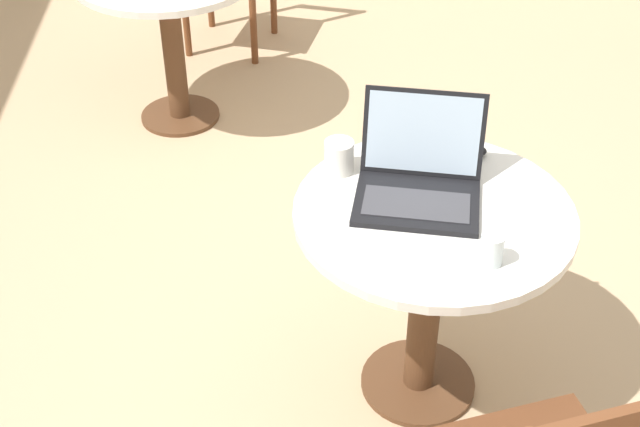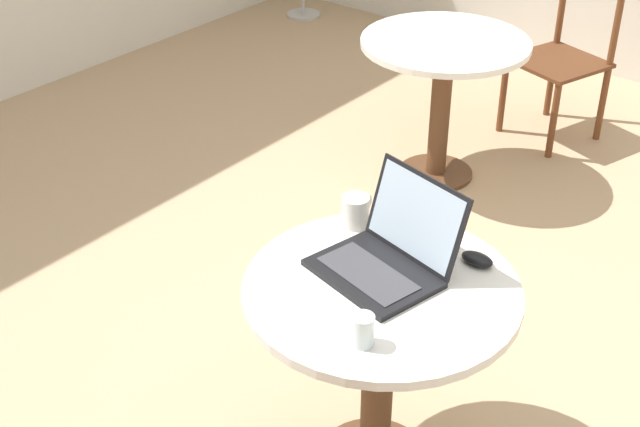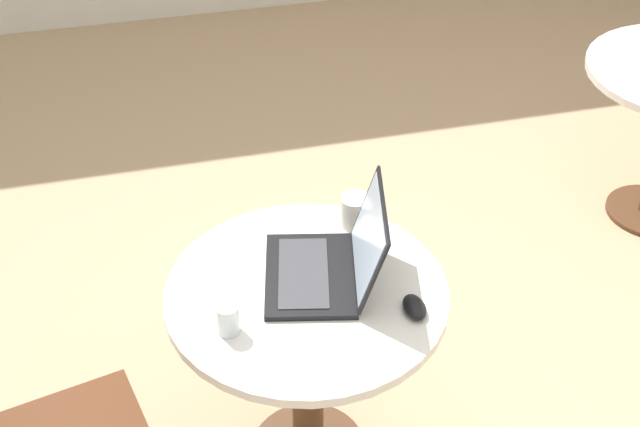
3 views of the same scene
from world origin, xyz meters
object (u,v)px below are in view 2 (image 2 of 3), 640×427
(cafe_table_near, at_px, (380,331))
(mouse, at_px, (477,259))
(drinking_glass, at_px, (363,330))
(laptop, at_px, (387,254))
(chair_mid_right, at_px, (564,58))
(cafe_table_mid, at_px, (443,72))
(mug, at_px, (356,211))

(cafe_table_near, height_order, mouse, mouse)
(mouse, xyz_separation_m, drinking_glass, (-0.50, 0.05, 0.03))
(cafe_table_near, relative_size, laptop, 1.94)
(chair_mid_right, height_order, mouse, chair_mid_right)
(drinking_glass, bearing_deg, cafe_table_mid, 26.46)
(cafe_table_mid, relative_size, mug, 6.25)
(chair_mid_right, xyz_separation_m, laptop, (-2.49, -0.60, 0.34))
(cafe_table_mid, height_order, chair_mid_right, chair_mid_right)
(chair_mid_right, bearing_deg, mouse, -161.12)
(cafe_table_mid, bearing_deg, mouse, -145.13)
(chair_mid_right, bearing_deg, drinking_glass, -165.21)
(cafe_table_near, relative_size, mouse, 7.97)
(mug, bearing_deg, laptop, -122.59)
(mug, relative_size, drinking_glass, 1.43)
(cafe_table_mid, distance_m, mouse, 1.82)
(mouse, bearing_deg, drinking_glass, 174.60)
(laptop, distance_m, mouse, 0.27)
(cafe_table_mid, xyz_separation_m, laptop, (-1.68, -0.85, 0.22))
(drinking_glass, bearing_deg, mouse, -5.40)
(chair_mid_right, bearing_deg, mug, -170.80)
(mouse, relative_size, mug, 0.78)
(laptop, bearing_deg, cafe_table_near, -153.91)
(cafe_table_near, height_order, cafe_table_mid, same)
(mouse, bearing_deg, chair_mid_right, 18.88)
(cafe_table_mid, bearing_deg, chair_mid_right, -17.23)
(chair_mid_right, distance_m, mouse, 2.45)
(cafe_table_near, height_order, laptop, laptop)
(cafe_table_mid, xyz_separation_m, drinking_glass, (-1.99, -0.99, 0.21))
(cafe_table_mid, distance_m, mug, 1.68)
(drinking_glass, bearing_deg, chair_mid_right, 14.79)
(mouse, relative_size, drinking_glass, 1.12)
(cafe_table_mid, bearing_deg, laptop, -153.21)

